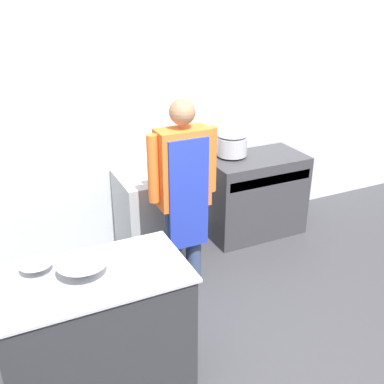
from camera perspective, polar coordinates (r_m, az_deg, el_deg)
The scene contains 9 objects.
ground_plane at distance 3.38m, azimuth 8.83°, elevation -22.68°, with size 14.00×14.00×0.00m, color #38383D.
wall_back at distance 4.45m, azimuth -6.07°, elevation 9.81°, with size 8.00×0.05×2.70m.
prep_counter at distance 3.07m, azimuth -11.91°, elevation -17.21°, with size 1.17×0.64×0.90m.
stove at distance 4.88m, azimuth 7.84°, elevation -0.31°, with size 1.03×0.60×0.89m.
fridge_unit at distance 4.45m, azimuth -4.73°, elevation -2.89°, with size 0.68×0.61×0.85m.
person_cook at distance 3.76m, azimuth -1.09°, elevation 0.81°, with size 0.62×0.24×1.69m.
mixing_bowl at distance 2.78m, azimuth -13.71°, elevation -9.42°, with size 0.31×0.31×0.09m.
small_bowl at distance 2.89m, azimuth -19.19°, elevation -9.07°, with size 0.20×0.20×0.06m.
stock_pot at distance 4.64m, azimuth 5.11°, elevation 6.14°, with size 0.31×0.31×0.24m.
Camera 1 is at (-1.39, -1.85, 2.46)m, focal length 42.00 mm.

